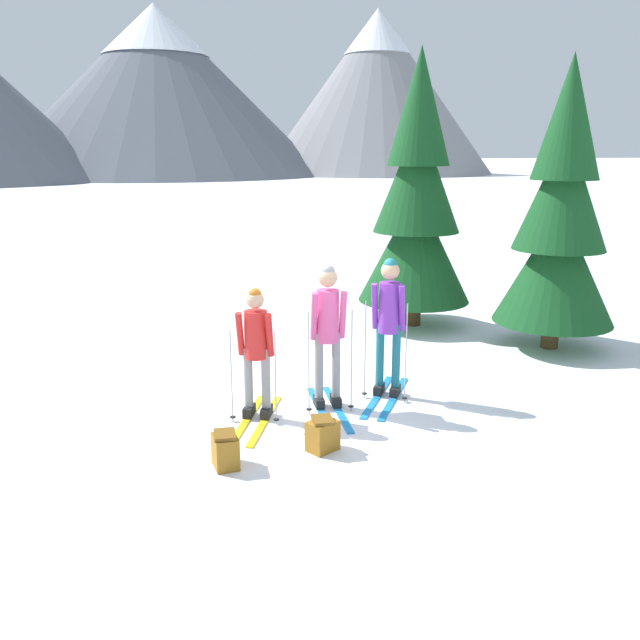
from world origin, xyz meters
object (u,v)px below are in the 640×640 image
Objects in this scene: pine_tree_near at (560,220)px; backpack_on_snow_front at (323,435)px; skier_in_red at (257,346)px; backpack_on_snow_beside at (225,450)px; skier_in_pink at (327,327)px; pine_tree_mid at (417,203)px; skier_in_purple at (389,320)px.

pine_tree_near is 11.66× the size of backpack_on_snow_front.
backpack_on_snow_beside is (-0.47, -1.27, -0.73)m from skier_in_red.
skier_in_red is 0.94m from skier_in_pink.
pine_tree_mid is 13.03× the size of backpack_on_snow_beside.
skier_in_red is 5.30m from pine_tree_mid.
skier_in_purple is 4.01m from pine_tree_mid.
pine_tree_near is at bearing 26.32° from skier_in_purple.
pine_tree_near is 12.24× the size of backpack_on_snow_beside.
pine_tree_near reaches higher than backpack_on_snow_front.
backpack_on_snow_front is at bearing -128.56° from skier_in_purple.
skier_in_red is 1.43m from backpack_on_snow_front.
skier_in_red is at bearing -158.21° from pine_tree_near.
pine_tree_near is (3.31, 1.64, 1.08)m from skier_in_purple.
skier_in_purple is 4.68× the size of backpack_on_snow_front.
skier_in_pink is 4.70m from pine_tree_near.
skier_in_red is 4.09× the size of backpack_on_snow_front.
backpack_on_snow_front is at bearing -118.66° from pine_tree_mid.
pine_tree_near is at bearing 34.77° from backpack_on_snow_front.
backpack_on_snow_beside is (-2.25, -1.67, -0.86)m from skier_in_purple.
skier_in_purple is at bearing 51.44° from backpack_on_snow_front.
skier_in_pink is 1.55m from backpack_on_snow_front.
pine_tree_mid is at bearing 61.34° from backpack_on_snow_front.
pine_tree_mid is (2.41, 3.73, 1.20)m from skier_in_pink.
skier_in_red is 5.61m from pine_tree_near.
skier_in_red reaches higher than backpack_on_snow_beside.
skier_in_pink is at bearing -155.89° from pine_tree_near.
pine_tree_near reaches higher than skier_in_pink.
skier_in_pink is 0.40× the size of pine_tree_near.
pine_tree_mid reaches higher than skier_in_red.
skier_in_purple is 4.92× the size of backpack_on_snow_beside.
backpack_on_snow_front is at bearing -103.94° from skier_in_pink.
pine_tree_mid is at bearing 66.21° from skier_in_purple.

